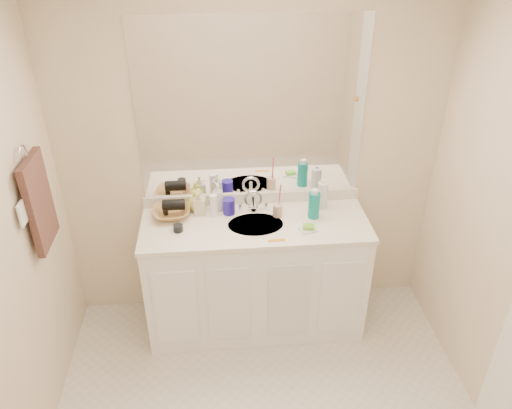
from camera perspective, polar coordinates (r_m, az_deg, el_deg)
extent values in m
cube|color=white|center=(1.79, 3.02, 21.65)|extent=(2.60, 2.60, 0.02)
cube|color=beige|center=(3.40, -0.49, 4.97)|extent=(2.60, 0.02, 2.40)
cube|color=white|center=(3.59, -0.07, -8.19)|extent=(1.50, 0.55, 0.85)
cube|color=white|center=(3.33, -0.08, -2.29)|extent=(1.52, 0.57, 0.03)
cube|color=silver|center=(3.52, -0.45, 0.76)|extent=(1.52, 0.03, 0.08)
cylinder|color=silver|center=(3.31, -0.05, -2.44)|extent=(0.37, 0.37, 0.02)
cylinder|color=silver|center=(3.43, -0.32, 0.14)|extent=(0.02, 0.02, 0.11)
cube|color=white|center=(3.26, -0.51, 10.64)|extent=(1.48, 0.01, 1.20)
cylinder|color=#23169D|center=(3.39, -3.11, -0.21)|extent=(0.09, 0.09, 0.11)
cylinder|color=#D1AD93|center=(3.37, 2.50, -0.65)|extent=(0.07, 0.07, 0.09)
cylinder|color=#EE3E6E|center=(3.32, 2.71, 0.91)|extent=(0.02, 0.04, 0.20)
cylinder|color=#0A827E|center=(3.36, 6.64, -0.09)|extent=(0.09, 0.09, 0.18)
cylinder|color=silver|center=(3.47, 7.57, 1.05)|extent=(0.09, 0.09, 0.19)
cube|color=white|center=(3.26, 6.00, -2.84)|extent=(0.12, 0.11, 0.01)
cube|color=#7ACE32|center=(3.25, 6.01, -2.57)|extent=(0.08, 0.06, 0.03)
cube|color=orange|center=(3.15, 2.38, -4.10)|extent=(0.11, 0.03, 0.00)
cylinder|color=black|center=(3.26, -8.89, -2.67)|extent=(0.08, 0.08, 0.04)
cylinder|color=white|center=(3.37, -4.84, -0.10)|extent=(0.06, 0.06, 0.16)
imported|color=silver|center=(3.42, -4.38, 0.88)|extent=(0.09, 0.09, 0.20)
imported|color=beige|center=(3.40, -6.46, 0.23)|extent=(0.09, 0.09, 0.17)
imported|color=#E1E85A|center=(3.45, -6.93, 0.45)|extent=(0.14, 0.14, 0.14)
imported|color=#AF7D46|center=(3.42, -9.64, -0.90)|extent=(0.27, 0.27, 0.06)
cylinder|color=black|center=(3.39, -9.39, -0.03)|extent=(0.15, 0.08, 0.07)
torus|color=silver|center=(2.95, -25.09, 5.22)|extent=(0.01, 0.11, 0.11)
cube|color=#341F1C|center=(3.07, -23.53, 0.22)|extent=(0.04, 0.32, 0.55)
cube|color=white|center=(2.89, -25.17, -0.96)|extent=(0.01, 0.08, 0.13)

